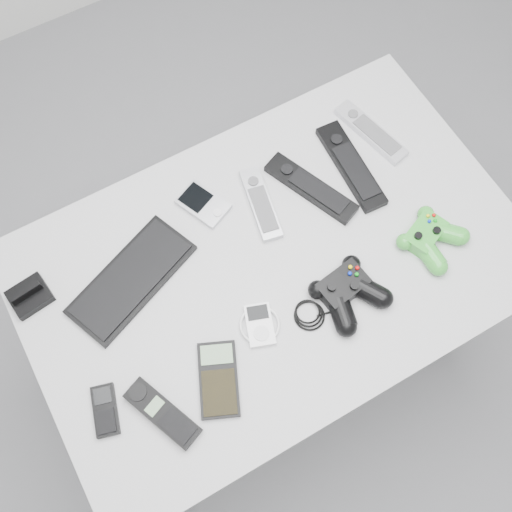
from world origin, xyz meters
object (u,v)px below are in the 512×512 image
pda (203,204)px  mp3_player (260,325)px  pda_keyboard (131,279)px  controller_green (430,237)px  remote_silver_a (261,203)px  cordless_handset (162,413)px  desk (273,272)px  remote_silver_b (371,132)px  mobile_phone (105,410)px  remote_black_b (351,165)px  calculator (218,379)px  remote_black_a (311,188)px  controller_black (347,291)px

pda → mp3_player: pda is taller
pda_keyboard → pda: size_ratio=2.61×
pda → controller_green: controller_green is taller
remote_silver_a → cordless_handset: bearing=-130.5°
desk → controller_green: (0.33, -0.13, 0.09)m
remote_silver_b → mobile_phone: remote_silver_b is taller
remote_black_b → pda_keyboard: bearing=-175.8°
calculator → controller_green: controller_green is taller
desk → remote_silver_b: (0.37, 0.18, 0.08)m
desk → pda_keyboard: pda_keyboard is taller
mobile_phone → remote_silver_b: bearing=35.3°
remote_silver_a → remote_black_a: 0.12m
remote_silver_a → controller_green: controller_green is taller
pda_keyboard → remote_black_b: (0.57, 0.00, 0.00)m
remote_black_b → controller_green: (0.05, -0.25, 0.01)m
remote_black_a → mobile_phone: 0.67m
remote_silver_a → mp3_player: bearing=-108.3°
remote_silver_a → cordless_handset: (-0.41, -0.31, 0.00)m
remote_silver_a → remote_black_a: bearing=1.2°
mp3_player → controller_black: (0.20, -0.03, 0.02)m
remote_black_a → controller_green: size_ratio=1.64×
pda_keyboard → mp3_player: (0.19, -0.23, -0.00)m
desk → calculator: 0.30m
remote_black_b → calculator: remote_black_b is taller
pda → calculator: size_ratio=0.72×
desk → remote_black_a: bearing=34.6°
desk → pda: 0.23m
mp3_player → controller_black: 0.20m
pda → calculator: 0.41m
remote_silver_a → calculator: 0.41m
remote_black_b → mp3_player: 0.45m
remote_silver_a → remote_silver_b: size_ratio=0.91×
calculator → controller_green: size_ratio=1.09×
remote_silver_a → remote_black_b: remote_black_b is taller
pda_keyboard → mobile_phone: (-0.17, -0.23, -0.00)m
remote_silver_b → remote_black_a: bearing=-176.3°
remote_black_b → remote_silver_b: 0.11m
calculator → cordless_handset: bearing=-153.5°
pda_keyboard → controller_black: (0.39, -0.26, 0.02)m
remote_black_a → mobile_phone: remote_black_a is taller
desk → cordless_handset: 0.41m
remote_silver_b → mp3_player: (-0.47, -0.29, -0.00)m
remote_silver_a → controller_black: (0.05, -0.28, 0.01)m
remote_black_a → controller_black: (-0.07, -0.26, 0.01)m
desk → pda_keyboard: (-0.29, 0.12, 0.07)m
calculator → remote_black_a: bearing=59.9°
remote_black_b → remote_silver_b: bearing=35.0°
remote_black_a → mp3_player: (-0.27, -0.23, -0.00)m
remote_silver_b → mp3_player: 0.56m
controller_green → cordless_handset: bearing=162.1°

